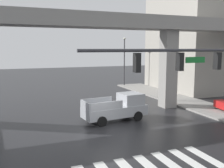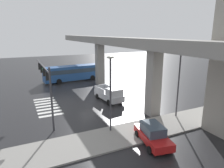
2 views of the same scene
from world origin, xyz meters
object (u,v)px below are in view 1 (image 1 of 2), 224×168
Objects in this scene: traffic_signal_mast at (219,69)px; street_lamp_mid_block at (172,59)px; pickup_truck at (118,108)px; street_lamp_far_north at (124,56)px.

traffic_signal_mast is 1.50× the size of street_lamp_mid_block.
pickup_truck is 9.87m from street_lamp_mid_block.
street_lamp_mid_block is (8.06, 4.45, 3.57)m from pickup_truck.
traffic_signal_mast is 14.39m from street_lamp_mid_block.
traffic_signal_mast is at bearing -77.90° from pickup_truck.
street_lamp_far_north reaches higher than pickup_truck.
street_lamp_mid_block is 12.34m from street_lamp_far_north.
street_lamp_mid_block is at bearing -90.00° from street_lamp_far_north.
street_lamp_far_north is at bearing 90.00° from street_lamp_mid_block.
pickup_truck is 0.73× the size of street_lamp_far_north.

